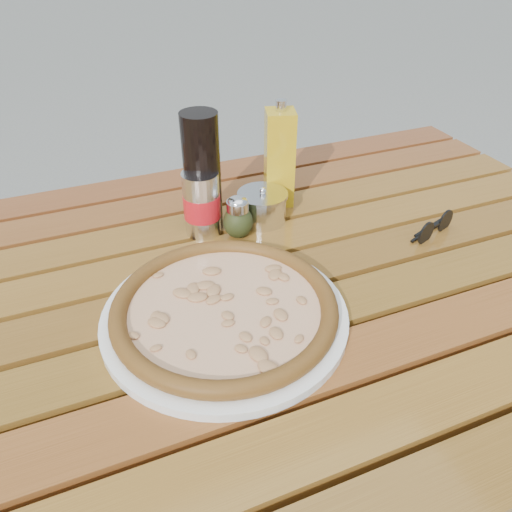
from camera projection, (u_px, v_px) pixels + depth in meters
name	position (u px, v px, depth m)	size (l,w,h in m)	color
table	(260.00, 312.00, 0.86)	(1.40, 0.90, 0.75)	#35190C
plate	(225.00, 316.00, 0.73)	(0.36, 0.36, 0.01)	white
pizza	(225.00, 308.00, 0.72)	(0.37, 0.37, 0.03)	#FFE0B6
pepper_shaker	(200.00, 211.00, 0.92)	(0.06, 0.06, 0.08)	red
oregano_shaker	(238.00, 218.00, 0.90)	(0.07, 0.07, 0.08)	#343C18
dark_bottle	(202.00, 173.00, 0.89)	(0.07, 0.07, 0.22)	black
soda_can	(202.00, 204.00, 0.90)	(0.08, 0.08, 0.12)	silver
olive_oil_cruet	(279.00, 158.00, 0.97)	(0.07, 0.07, 0.21)	gold
parmesan_tin	(262.00, 206.00, 0.95)	(0.10, 0.10, 0.07)	silver
sunglasses	(434.00, 227.00, 0.92)	(0.11, 0.06, 0.04)	black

